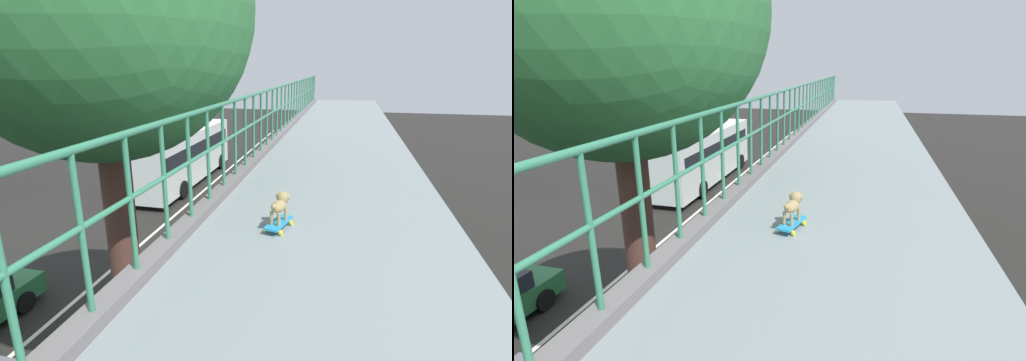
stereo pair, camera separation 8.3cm
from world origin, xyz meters
The scene contains 4 objects.
city_bus centered at (-7.93, 19.97, 1.79)m, with size 2.50×10.14×3.15m.
roadside_tree_mid centered at (-2.47, 4.92, 7.51)m, with size 4.84×4.84×9.94m.
toy_skateboard centered at (0.71, 3.06, 5.12)m, with size 0.28×0.48×0.08m.
small_dog centered at (0.72, 3.09, 5.34)m, with size 0.20×0.36×0.32m.
Camera 1 is at (1.36, -0.78, 6.77)m, focal length 27.16 mm.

